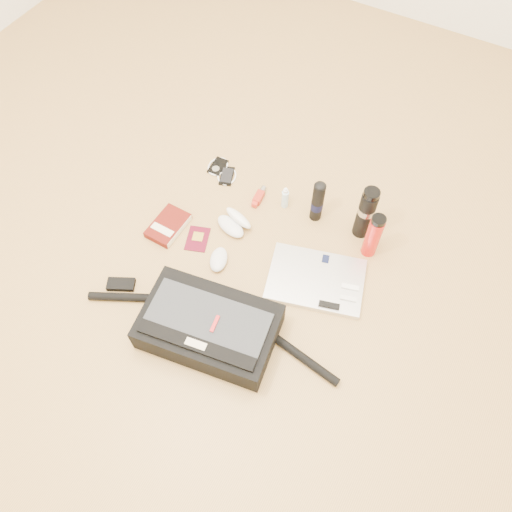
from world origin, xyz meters
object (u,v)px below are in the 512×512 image
(messenger_bag, at_px, (208,327))
(laptop, at_px, (316,280))
(thermos_black, at_px, (366,213))
(book, at_px, (168,226))
(thermos_red, at_px, (373,236))

(messenger_bag, distance_m, laptop, 0.47)
(messenger_bag, xyz_separation_m, thermos_black, (0.31, 0.70, 0.07))
(laptop, relative_size, book, 2.31)
(messenger_bag, relative_size, thermos_red, 4.35)
(laptop, relative_size, thermos_black, 1.62)
(thermos_red, bearing_deg, messenger_bag, -121.08)
(laptop, distance_m, thermos_red, 0.28)
(messenger_bag, bearing_deg, thermos_red, 49.99)
(messenger_bag, bearing_deg, thermos_black, 57.14)
(laptop, xyz_separation_m, thermos_black, (0.06, 0.31, 0.12))
(laptop, bearing_deg, thermos_black, 63.31)
(laptop, bearing_deg, messenger_bag, -138.55)
(messenger_bag, height_order, thermos_red, thermos_red)
(thermos_black, bearing_deg, thermos_red, -48.35)
(laptop, height_order, thermos_red, thermos_red)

